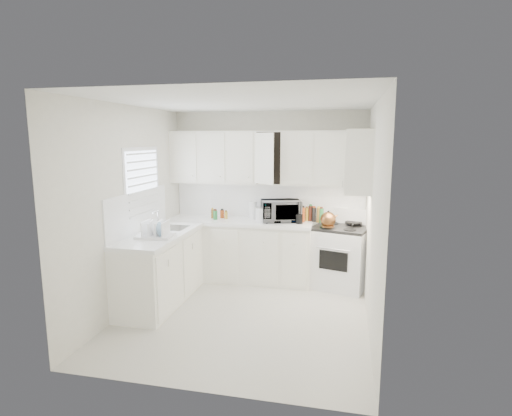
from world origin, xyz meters
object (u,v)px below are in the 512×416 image
(tea_kettle, at_px, (328,218))
(microwave, at_px, (281,208))
(utensil_crock, at_px, (299,213))
(rice_cooker, at_px, (263,213))
(stove, at_px, (340,249))
(dish_rack, at_px, (155,228))

(tea_kettle, bearing_deg, microwave, 143.88)
(microwave, xyz_separation_m, utensil_crock, (0.30, -0.12, -0.03))
(tea_kettle, height_order, microwave, microwave)
(tea_kettle, bearing_deg, utensil_crock, 147.75)
(rice_cooker, bearing_deg, utensil_crock, 12.55)
(tea_kettle, relative_size, microwave, 0.47)
(rice_cooker, bearing_deg, stove, 18.55)
(stove, distance_m, tea_kettle, 0.54)
(utensil_crock, bearing_deg, tea_kettle, -13.70)
(stove, distance_m, rice_cooker, 1.25)
(tea_kettle, bearing_deg, stove, 23.09)
(utensil_crock, bearing_deg, dish_rack, -143.83)
(stove, distance_m, utensil_crock, 0.80)
(stove, relative_size, microwave, 2.02)
(rice_cooker, bearing_deg, dish_rack, -112.75)
(rice_cooker, relative_size, dish_rack, 0.55)
(stove, bearing_deg, utensil_crock, -158.62)
(microwave, relative_size, rice_cooker, 2.38)
(microwave, bearing_deg, tea_kettle, -35.59)
(stove, xyz_separation_m, utensil_crock, (-0.60, -0.06, 0.53))
(stove, height_order, utensil_crock, utensil_crock)
(tea_kettle, distance_m, dish_rack, 2.40)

